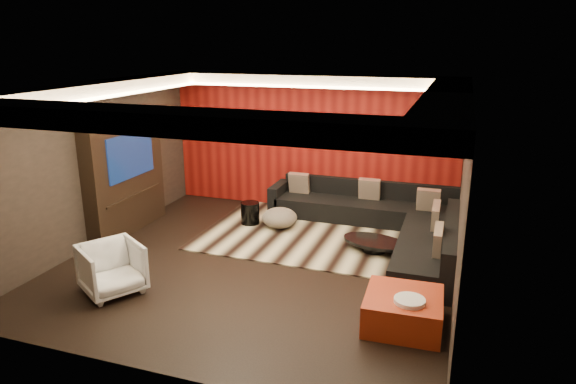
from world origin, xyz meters
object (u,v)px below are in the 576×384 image
(orange_ottoman, at_px, (403,311))
(drum_stool, at_px, (250,213))
(white_side_table, at_px, (408,316))
(armchair, at_px, (112,269))
(coffee_table, at_px, (374,245))
(sectional_sofa, at_px, (385,222))

(orange_ottoman, bearing_deg, drum_stool, 139.20)
(white_side_table, bearing_deg, armchair, -176.50)
(armchair, bearing_deg, drum_stool, 19.29)
(coffee_table, xyz_separation_m, white_side_table, (0.81, -2.39, 0.12))
(white_side_table, relative_size, orange_ottoman, 0.50)
(orange_ottoman, relative_size, armchair, 1.18)
(coffee_table, bearing_deg, sectional_sofa, 86.93)
(white_side_table, relative_size, sectional_sofa, 0.13)
(sectional_sofa, bearing_deg, white_side_table, -76.55)
(white_side_table, height_order, sectional_sofa, sectional_sofa)
(drum_stool, xyz_separation_m, armchair, (-0.76, -3.21, 0.13))
(coffee_table, distance_m, drum_stool, 2.58)
(armchair, height_order, sectional_sofa, sectional_sofa)
(coffee_table, bearing_deg, armchair, -141.05)
(coffee_table, xyz_separation_m, armchair, (-3.27, -2.64, 0.25))
(orange_ottoman, relative_size, sectional_sofa, 0.26)
(drum_stool, distance_m, orange_ottoman, 4.28)
(drum_stool, xyz_separation_m, sectional_sofa, (2.55, 0.25, 0.03))
(sectional_sofa, bearing_deg, drum_stool, -174.52)
(drum_stool, relative_size, sectional_sofa, 0.12)
(white_side_table, bearing_deg, orange_ottoman, 116.70)
(armchair, bearing_deg, sectional_sofa, -11.25)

